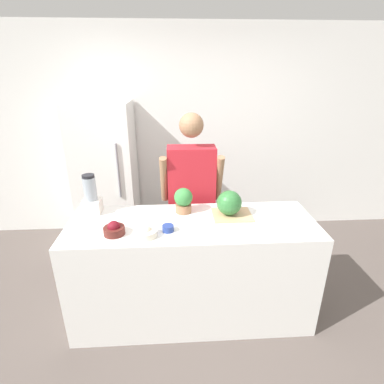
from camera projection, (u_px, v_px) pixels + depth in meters
ground_plane at (195, 342)px, 2.47m from camera, size 14.00×14.00×0.00m
wall_back at (184, 135)px, 3.84m from camera, size 8.00×0.06×2.60m
counter_island at (192, 269)px, 2.61m from camera, size 2.02×0.70×0.93m
refrigerator at (107, 177)px, 3.62m from camera, size 0.69×0.65×1.75m
person at (191, 199)px, 2.97m from camera, size 0.60×0.27×1.73m
cutting_board at (232, 215)px, 2.54m from camera, size 0.33×0.28×0.01m
watermelon at (229, 203)px, 2.50m from camera, size 0.21×0.21×0.21m
bowl_cherries at (114, 229)px, 2.24m from camera, size 0.16×0.16×0.11m
bowl_cream at (146, 232)px, 2.22m from camera, size 0.18×0.18×0.09m
bowl_small_blue at (168, 228)px, 2.29m from camera, size 0.09×0.09×0.05m
blender at (91, 197)px, 2.54m from camera, size 0.15×0.15×0.34m
potted_plant at (183, 200)px, 2.56m from camera, size 0.16×0.16×0.22m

